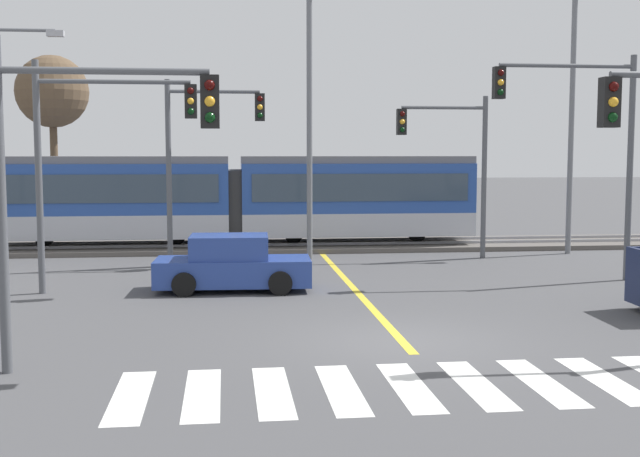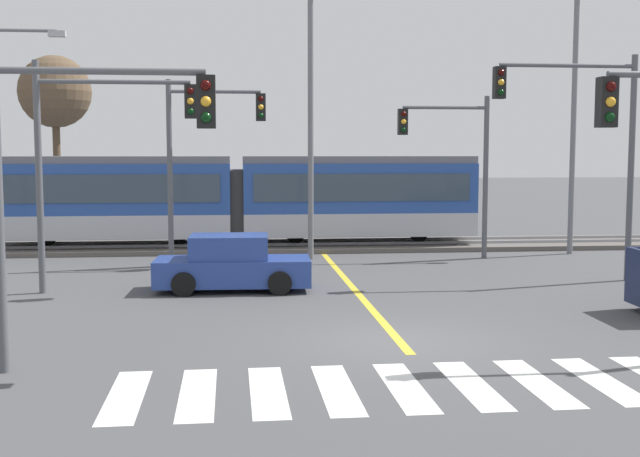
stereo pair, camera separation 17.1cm
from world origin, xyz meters
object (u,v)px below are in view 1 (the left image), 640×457
at_px(traffic_light_mid_left, 93,141).
at_px(street_lamp_centre, 315,103).
at_px(traffic_light_far_left, 201,144).
at_px(bare_tree_far_west, 52,93).
at_px(traffic_light_far_right, 454,152).
at_px(traffic_light_near_left, 79,155).
at_px(sedan_crossing, 232,265).
at_px(street_lamp_east, 578,102).
at_px(light_rail_tram, 235,196).
at_px(street_lamp_west, 1,127).
at_px(traffic_light_mid_right, 586,130).

height_order(traffic_light_mid_left, street_lamp_centre, street_lamp_centre).
xyz_separation_m(traffic_light_far_left, bare_tree_far_west, (-6.61, 9.09, 2.26)).
height_order(traffic_light_mid_left, bare_tree_far_west, bare_tree_far_west).
distance_m(traffic_light_far_right, street_lamp_centre, 5.19).
bearing_deg(traffic_light_near_left, sedan_crossing, 71.83).
xyz_separation_m(sedan_crossing, traffic_light_near_left, (-2.58, -7.85, 3.01)).
relative_size(traffic_light_near_left, bare_tree_far_west, 0.72).
bearing_deg(street_lamp_east, sedan_crossing, -152.42).
xyz_separation_m(traffic_light_far_right, traffic_light_near_left, (-10.39, -13.64, -0.06)).
height_order(traffic_light_far_left, bare_tree_far_west, bare_tree_far_west).
distance_m(light_rail_tram, sedan_crossing, 9.55).
distance_m(traffic_light_mid_left, bare_tree_far_west, 14.72).
xyz_separation_m(street_lamp_west, bare_tree_far_west, (0.07, 7.74, 1.68)).
bearing_deg(street_lamp_east, street_lamp_west, -179.21).
relative_size(traffic_light_near_left, traffic_light_mid_right, 0.87).
bearing_deg(traffic_light_mid_left, traffic_light_far_right, 26.55).
height_order(traffic_light_mid_left, traffic_light_mid_right, traffic_light_mid_right).
xyz_separation_m(traffic_light_near_left, street_lamp_east, (15.23, 14.46, 1.88)).
bearing_deg(sedan_crossing, traffic_light_mid_right, 2.63).
distance_m(traffic_light_mid_left, street_lamp_west, 7.46).
relative_size(traffic_light_mid_left, traffic_light_far_right, 1.08).
xyz_separation_m(street_lamp_centre, bare_tree_far_west, (-10.50, 7.98, 0.84)).
bearing_deg(traffic_light_near_left, traffic_light_mid_left, 97.58).
relative_size(traffic_light_far_left, traffic_light_near_left, 1.08).
bearing_deg(street_lamp_east, bare_tree_far_west, 159.76).
distance_m(sedan_crossing, street_lamp_centre, 8.26).
relative_size(sedan_crossing, street_lamp_centre, 0.44).
height_order(light_rail_tram, traffic_light_mid_left, traffic_light_mid_left).
bearing_deg(street_lamp_centre, traffic_light_near_left, -111.49).
height_order(light_rail_tram, street_lamp_centre, street_lamp_centre).
height_order(traffic_light_far_right, street_lamp_west, street_lamp_west).
bearing_deg(traffic_light_near_left, street_lamp_centre, 68.51).
bearing_deg(traffic_light_far_left, traffic_light_mid_left, -118.39).
height_order(sedan_crossing, street_lamp_east, street_lamp_east).
bearing_deg(traffic_light_mid_left, light_rail_tram, 68.05).
bearing_deg(traffic_light_far_left, street_lamp_west, 168.58).
bearing_deg(light_rail_tram, street_lamp_east, -12.84).
relative_size(light_rail_tram, traffic_light_mid_left, 3.00).
bearing_deg(traffic_light_far_left, street_lamp_east, 6.82).
bearing_deg(bare_tree_far_west, street_lamp_east, -20.24).
height_order(traffic_light_near_left, bare_tree_far_west, bare_tree_far_west).
xyz_separation_m(traffic_light_mid_left, traffic_light_near_left, (1.05, -7.92, -0.34)).
bearing_deg(street_lamp_west, traffic_light_far_right, -1.98).
bearing_deg(traffic_light_mid_left, traffic_light_mid_right, 1.64).
bearing_deg(traffic_light_far_right, traffic_light_mid_left, -153.45).
height_order(street_lamp_west, street_lamp_centre, street_lamp_centre).
relative_size(traffic_light_mid_right, street_lamp_east, 0.66).
xyz_separation_m(street_lamp_west, street_lamp_east, (20.30, 0.28, 0.98)).
height_order(light_rail_tram, street_lamp_west, street_lamp_west).
xyz_separation_m(street_lamp_centre, street_lamp_east, (9.74, 0.51, 0.14)).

